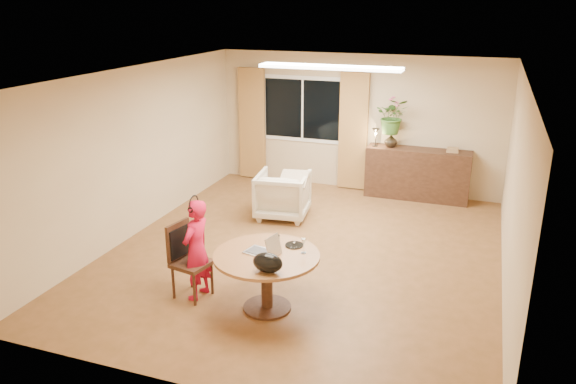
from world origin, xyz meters
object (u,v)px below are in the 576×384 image
at_px(armchair, 283,195).
at_px(sideboard, 417,174).
at_px(dining_chair, 192,261).
at_px(child, 197,250).
at_px(dining_table, 267,266).

relative_size(armchair, sideboard, 0.46).
xyz_separation_m(dining_chair, child, (0.07, 0.02, 0.16)).
distance_m(dining_chair, armchair, 2.95).
xyz_separation_m(dining_chair, armchair, (0.12, 2.95, -0.08)).
bearing_deg(child, dining_chair, -70.20).
height_order(dining_chair, sideboard, dining_chair).
distance_m(dining_table, dining_chair, 0.99).
bearing_deg(dining_table, sideboard, 76.04).
height_order(child, armchair, child).
height_order(armchair, sideboard, sideboard).
bearing_deg(dining_table, dining_chair, -178.03).
distance_m(child, sideboard, 5.11).
relative_size(child, armchair, 1.47).
xyz_separation_m(dining_chair, sideboard, (2.14, 4.69, -0.01)).
height_order(dining_table, armchair, armchair).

